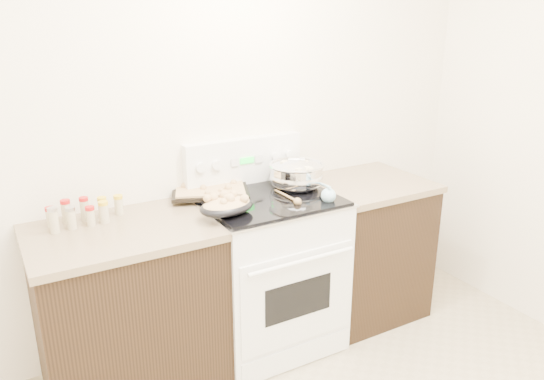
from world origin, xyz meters
TOP-DOWN VIEW (x-y plane):
  - room_shell at (0.00, 0.00)m, footprint 4.10×3.60m
  - counter_left at (-0.48, 1.43)m, footprint 0.93×0.67m
  - counter_right at (1.08, 1.43)m, footprint 0.73×0.67m
  - kitchen_range at (0.35, 1.42)m, footprint 0.78×0.73m
  - mixing_bowl at (0.58, 1.48)m, footprint 0.40×0.40m
  - roasting_pan at (0.04, 1.29)m, footprint 0.33×0.25m
  - baking_sheet at (0.10, 1.65)m, footprint 0.52×0.44m
  - wooden_spoon at (0.44, 1.28)m, footprint 0.04×0.26m
  - blue_ladle at (0.61, 1.21)m, footprint 0.14×0.27m
  - spice_jars at (-0.63, 1.59)m, footprint 0.39×0.15m

SIDE VIEW (x-z plane):
  - counter_left at x=-0.48m, z-range 0.00..0.92m
  - counter_right at x=1.08m, z-range 0.00..0.92m
  - kitchen_range at x=0.35m, z-range -0.12..1.10m
  - wooden_spoon at x=0.44m, z-range 0.93..0.98m
  - baking_sheet at x=0.10m, z-range 0.93..0.99m
  - blue_ladle at x=0.61m, z-range 0.93..1.03m
  - spice_jars at x=-0.63m, z-range 0.91..1.05m
  - roasting_pan at x=0.04m, z-range 0.93..1.05m
  - mixing_bowl at x=0.58m, z-range 0.92..1.12m
  - room_shell at x=0.00m, z-range 0.33..3.08m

